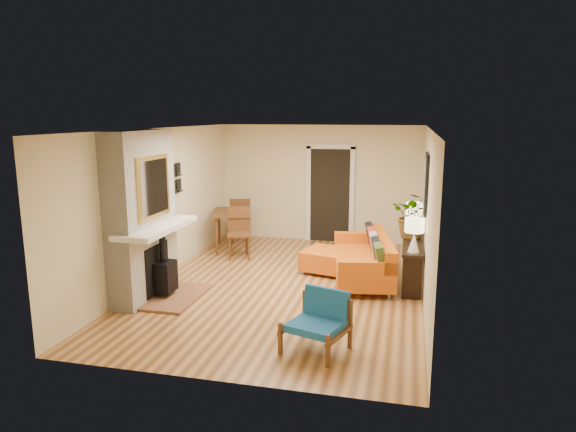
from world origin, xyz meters
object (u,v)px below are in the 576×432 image
sofa (367,259)px  ottoman (327,259)px  lamp_near (414,231)px  blue_chair (320,318)px  houseplant (414,215)px  lamp_far (414,214)px  dining_table (236,219)px  console_table (413,250)px

sofa → ottoman: size_ratio=2.31×
sofa → lamp_near: size_ratio=4.16×
blue_chair → houseplant: size_ratio=1.07×
lamp_far → dining_table: bearing=169.5°
sofa → console_table: size_ratio=1.21×
ottoman → blue_chair: bearing=-82.6°
blue_chair → dining_table: bearing=121.0°
lamp_far → blue_chair: bearing=-107.2°
houseplant → lamp_far: bearing=88.8°
blue_chair → console_table: 3.05m
lamp_near → console_table: bearing=90.0°
ottoman → blue_chair: 3.12m
ottoman → lamp_near: size_ratio=1.80×
ottoman → sofa: bearing=-19.5°
ottoman → console_table: bearing=-9.5°
sofa → console_table: sofa is taller
ottoman → lamp_near: 1.97m
blue_chair → lamp_near: 2.49m
dining_table → houseplant: 3.84m
sofa → dining_table: size_ratio=1.18×
sofa → lamp_near: (0.76, -0.71, 0.70)m
ottoman → houseplant: (1.49, -0.01, 0.89)m
console_table → dining_table: bearing=159.1°
ottoman → console_table: (1.50, -0.25, 0.34)m
ottoman → console_table: size_ratio=0.52×
ottoman → lamp_near: lamp_near is taller
blue_chair → lamp_far: lamp_far is taller
sofa → console_table: 0.79m
lamp_near → ottoman: bearing=147.2°
lamp_near → houseplant: (-0.01, 0.96, 0.07)m
ottoman → lamp_far: lamp_far is taller
dining_table → console_table: 3.90m
ottoman → dining_table: size_ratio=0.51×
sofa → blue_chair: sofa is taller
blue_chair → dining_table: dining_table is taller
lamp_far → houseplant: (-0.01, -0.48, 0.07)m
lamp_far → houseplant: bearing=-91.2°
ottoman → console_table: 1.56m
dining_table → lamp_far: bearing=-10.5°
console_table → lamp_near: bearing=-90.0°
ottoman → houseplant: 1.74m
dining_table → lamp_far: 3.73m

